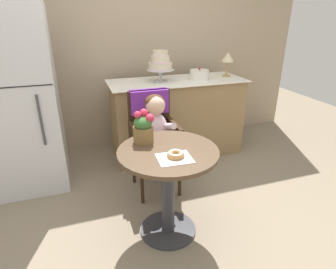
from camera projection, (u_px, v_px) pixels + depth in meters
ground_plane at (168, 230)px, 2.27m from camera, size 8.00×8.00×0.00m
back_wall at (118, 36)px, 3.35m from camera, size 4.80×0.10×2.70m
cafe_table at (168, 176)px, 2.07m from camera, size 0.72×0.72×0.72m
wicker_chair at (152, 125)px, 2.65m from camera, size 0.42×0.45×0.95m
seated_child at (157, 127)px, 2.49m from camera, size 0.27×0.32×0.73m
paper_napkin at (174, 158)px, 1.87m from camera, size 0.24×0.20×0.00m
donut_front at (176, 154)px, 1.88m from camera, size 0.12×0.12×0.04m
flower_vase at (143, 127)px, 2.07m from camera, size 0.16×0.15×0.25m
display_counter at (177, 117)px, 3.38m from camera, size 1.56×0.62×0.90m
tiered_cake_stand at (160, 63)px, 3.07m from camera, size 0.30×0.30×0.34m
round_layer_cake at (199, 75)px, 3.23m from camera, size 0.22×0.22×0.13m
table_lamp at (228, 58)px, 3.33m from camera, size 0.15×0.15×0.28m
refrigerator at (21, 103)px, 2.59m from camera, size 0.64×0.63×1.70m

